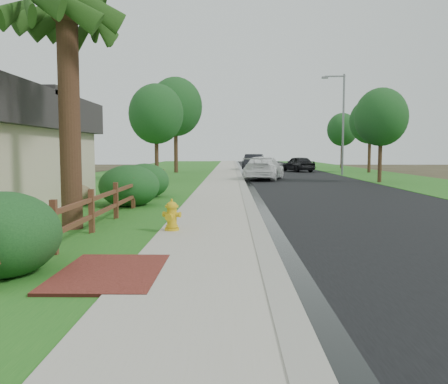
{
  "coord_description": "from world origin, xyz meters",
  "views": [
    {
      "loc": [
        -0.28,
        -8.34,
        2.01
      ],
      "look_at": [
        -0.46,
        3.72,
        0.96
      ],
      "focal_mm": 38.0,
      "sensor_mm": 36.0,
      "label": 1
    }
  ],
  "objects_px": {
    "dark_car_mid": "(298,164)",
    "streetlight": "(341,118)",
    "ranch_fence": "(125,195)",
    "fire_hydrant": "(172,216)",
    "white_suv": "(264,168)",
    "palm_tree": "(66,6)"
  },
  "relations": [
    {
      "from": "palm_tree",
      "to": "white_suv",
      "type": "xyz_separation_m",
      "value": [
        6.3,
        20.65,
        -4.72
      ]
    },
    {
      "from": "white_suv",
      "to": "dark_car_mid",
      "type": "xyz_separation_m",
      "value": [
        4.07,
        12.41,
        -0.06
      ]
    },
    {
      "from": "fire_hydrant",
      "to": "dark_car_mid",
      "type": "height_order",
      "value": "dark_car_mid"
    },
    {
      "from": "fire_hydrant",
      "to": "white_suv",
      "type": "relative_size",
      "value": 0.14
    },
    {
      "from": "white_suv",
      "to": "ranch_fence",
      "type": "bearing_deg",
      "value": 85.75
    },
    {
      "from": "fire_hydrant",
      "to": "dark_car_mid",
      "type": "distance_m",
      "value": 34.53
    },
    {
      "from": "streetlight",
      "to": "palm_tree",
      "type": "bearing_deg",
      "value": -115.9
    },
    {
      "from": "white_suv",
      "to": "streetlight",
      "type": "distance_m",
      "value": 9.52
    },
    {
      "from": "dark_car_mid",
      "to": "ranch_fence",
      "type": "bearing_deg",
      "value": 52.99
    },
    {
      "from": "palm_tree",
      "to": "dark_car_mid",
      "type": "distance_m",
      "value": 34.98
    },
    {
      "from": "palm_tree",
      "to": "fire_hydrant",
      "type": "bearing_deg",
      "value": -12.59
    },
    {
      "from": "fire_hydrant",
      "to": "ranch_fence",
      "type": "bearing_deg",
      "value": 118.61
    },
    {
      "from": "palm_tree",
      "to": "white_suv",
      "type": "distance_m",
      "value": 22.1
    },
    {
      "from": "white_suv",
      "to": "dark_car_mid",
      "type": "relative_size",
      "value": 1.27
    },
    {
      "from": "fire_hydrant",
      "to": "white_suv",
      "type": "bearing_deg",
      "value": 80.11
    },
    {
      "from": "palm_tree",
      "to": "streetlight",
      "type": "relative_size",
      "value": 0.82
    },
    {
      "from": "fire_hydrant",
      "to": "streetlight",
      "type": "distance_m",
      "value": 29.21
    },
    {
      "from": "dark_car_mid",
      "to": "streetlight",
      "type": "xyz_separation_m",
      "value": [
        2.48,
        -6.61,
        3.82
      ]
    },
    {
      "from": "ranch_fence",
      "to": "white_suv",
      "type": "xyz_separation_m",
      "value": [
        5.6,
        17.75,
        0.19
      ]
    },
    {
      "from": "streetlight",
      "to": "dark_car_mid",
      "type": "bearing_deg",
      "value": 110.54
    },
    {
      "from": "ranch_fence",
      "to": "fire_hydrant",
      "type": "distance_m",
      "value": 3.97
    },
    {
      "from": "fire_hydrant",
      "to": "white_suv",
      "type": "xyz_separation_m",
      "value": [
        3.7,
        21.23,
        0.36
      ]
    }
  ]
}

